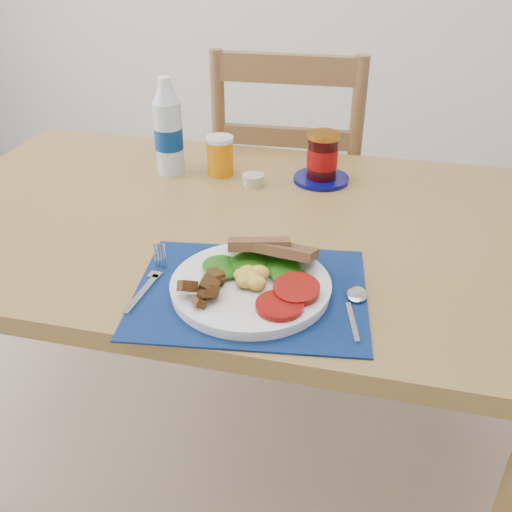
{
  "coord_description": "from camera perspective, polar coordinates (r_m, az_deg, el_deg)",
  "views": [
    {
      "loc": [
        0.35,
        -0.9,
        1.34
      ],
      "look_at": [
        0.14,
        -0.04,
        0.8
      ],
      "focal_mm": 40.0,
      "sensor_mm": 36.0,
      "label": 1
    }
  ],
  "objects": [
    {
      "name": "water_bottle",
      "position": [
        1.5,
        -8.77,
        12.16
      ],
      "size": [
        0.07,
        0.07,
        0.25
      ],
      "color": "#ADBFCC",
      "rests_on": "table"
    },
    {
      "name": "jam_on_saucer",
      "position": [
        1.45,
        6.64,
        9.51
      ],
      "size": [
        0.14,
        0.14,
        0.13
      ],
      "color": "#050752",
      "rests_on": "table"
    },
    {
      "name": "ground",
      "position": [
        1.65,
        -4.95,
        -23.23
      ],
      "size": [
        4.0,
        4.0,
        0.0
      ],
      "primitive_type": "plane",
      "color": "tan",
      "rests_on": "ground"
    },
    {
      "name": "spoon",
      "position": [
        1.0,
        9.9,
        -4.75
      ],
      "size": [
        0.04,
        0.16,
        0.0
      ],
      "rotation": [
        0.0,
        0.0,
        0.24
      ],
      "color": "#B2B5BA",
      "rests_on": "placemat"
    },
    {
      "name": "placemat",
      "position": [
        1.03,
        -0.53,
        -3.61
      ],
      "size": [
        0.45,
        0.38,
        0.0
      ],
      "primitive_type": "cube",
      "rotation": [
        0.0,
        0.0,
        0.14
      ],
      "color": "black",
      "rests_on": "table"
    },
    {
      "name": "table",
      "position": [
        1.33,
        -3.59,
        0.91
      ],
      "size": [
        1.4,
        0.9,
        0.75
      ],
      "color": "brown",
      "rests_on": "ground"
    },
    {
      "name": "chair_far",
      "position": [
        1.86,
        3.43,
        8.26
      ],
      "size": [
        0.48,
        0.46,
        1.24
      ],
      "rotation": [
        0.0,
        0.0,
        3.19
      ],
      "color": "#53301E",
      "rests_on": "ground"
    },
    {
      "name": "juice_glass",
      "position": [
        1.49,
        -3.6,
        9.87
      ],
      "size": [
        0.07,
        0.07,
        0.1
      ],
      "primitive_type": "cylinder",
      "color": "#CC7405",
      "rests_on": "table"
    },
    {
      "name": "fork",
      "position": [
        1.06,
        -10.53,
        -2.52
      ],
      "size": [
        0.03,
        0.18,
        0.0
      ],
      "rotation": [
        0.0,
        0.0,
        -0.06
      ],
      "color": "#B2B5BA",
      "rests_on": "placemat"
    },
    {
      "name": "ramekin",
      "position": [
        1.44,
        -0.29,
        7.62
      ],
      "size": [
        0.06,
        0.06,
        0.03
      ],
      "primitive_type": "cylinder",
      "color": "tan",
      "rests_on": "table"
    },
    {
      "name": "breakfast_plate",
      "position": [
        1.01,
        -0.9,
        -2.69
      ],
      "size": [
        0.28,
        0.28,
        0.07
      ],
      "rotation": [
        0.0,
        0.0,
        0.11
      ],
      "color": "silver",
      "rests_on": "placemat"
    }
  ]
}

